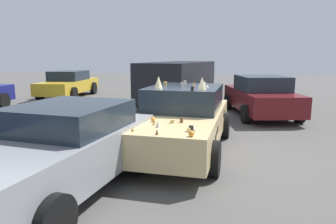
{
  "coord_description": "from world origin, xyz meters",
  "views": [
    {
      "loc": [
        -6.96,
        -1.12,
        2.19
      ],
      "look_at": [
        0.0,
        0.3,
        0.9
      ],
      "focal_mm": 33.34,
      "sensor_mm": 36.0,
      "label": 1
    }
  ],
  "objects": [
    {
      "name": "art_car_decorated",
      "position": [
        0.11,
        -0.01,
        0.73
      ],
      "size": [
        4.65,
        2.23,
        1.74
      ],
      "rotation": [
        0.0,
        0.0,
        3.09
      ],
      "color": "#D8BC7F",
      "rests_on": "ground"
    },
    {
      "name": "ground_plane",
      "position": [
        0.0,
        0.0,
        0.0
      ],
      "size": [
        60.0,
        60.0,
        0.0
      ],
      "primitive_type": "plane",
      "color": "#514F4C"
    },
    {
      "name": "parked_sedan_far_left",
      "position": [
        -2.65,
        1.52,
        0.72
      ],
      "size": [
        4.19,
        2.33,
        1.4
      ],
      "rotation": [
        0.0,
        0.0,
        3.03
      ],
      "color": "gray",
      "rests_on": "ground"
    },
    {
      "name": "parked_sedan_behind_left",
      "position": [
        8.29,
        7.41,
        0.71
      ],
      "size": [
        4.69,
        2.25,
        1.39
      ],
      "rotation": [
        0.0,
        0.0,
        3.23
      ],
      "color": "gold",
      "rests_on": "ground"
    },
    {
      "name": "parked_sedan_near_left",
      "position": [
        4.86,
        -2.18,
        0.72
      ],
      "size": [
        4.61,
        2.7,
        1.47
      ],
      "rotation": [
        0.0,
        0.0,
        0.23
      ],
      "color": "#5B1419",
      "rests_on": "ground"
    },
    {
      "name": "parked_van_behind_right",
      "position": [
        6.6,
        1.18,
        1.09
      ],
      "size": [
        5.31,
        2.93,
        1.91
      ],
      "rotation": [
        0.0,
        0.0,
        -0.17
      ],
      "color": "black",
      "rests_on": "ground"
    }
  ]
}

